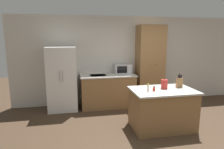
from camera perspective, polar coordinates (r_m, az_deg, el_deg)
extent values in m
plane|color=#423021|center=(4.47, 15.01, -16.36)|extent=(14.00, 14.00, 0.00)
cube|color=beige|center=(6.19, 6.11, 4.16)|extent=(7.20, 0.06, 2.60)
cube|color=white|center=(5.63, -14.05, -1.21)|extent=(0.79, 0.67, 1.74)
cylinder|color=silver|center=(5.26, -14.73, -0.53)|extent=(0.02, 0.02, 0.30)
cylinder|color=silver|center=(5.26, -13.86, -0.50)|extent=(0.02, 0.02, 0.30)
cube|color=olive|center=(5.80, -1.21, -4.79)|extent=(1.53, 0.68, 0.90)
cube|color=beige|center=(5.69, -1.23, -0.24)|extent=(1.57, 0.72, 0.03)
cube|color=#9EA0A3|center=(5.65, -3.97, -0.23)|extent=(0.44, 0.34, 0.01)
cube|color=olive|center=(6.08, 10.75, 2.66)|extent=(0.77, 0.52, 2.34)
sphere|color=black|center=(5.79, 10.92, 2.71)|extent=(0.02, 0.02, 0.02)
sphere|color=black|center=(5.86, 12.61, 2.74)|extent=(0.02, 0.02, 0.02)
cube|color=olive|center=(4.61, 14.09, -9.71)|extent=(1.31, 0.85, 0.85)
cube|color=beige|center=(4.47, 14.35, -4.41)|extent=(1.37, 0.91, 0.03)
cube|color=#B2B5B7|center=(5.90, 3.03, 1.69)|extent=(0.49, 0.36, 0.28)
cube|color=black|center=(5.71, 2.91, 1.38)|extent=(0.29, 0.01, 0.20)
cube|color=olive|center=(4.75, 18.68, -2.23)|extent=(0.13, 0.09, 0.21)
cylinder|color=black|center=(4.70, 18.39, -0.56)|extent=(0.02, 0.02, 0.08)
cylinder|color=black|center=(4.70, 18.65, -0.43)|extent=(0.02, 0.02, 0.10)
cylinder|color=black|center=(4.72, 18.76, -0.34)|extent=(0.02, 0.02, 0.11)
cylinder|color=black|center=(4.73, 19.01, -0.55)|extent=(0.02, 0.02, 0.07)
cylinder|color=black|center=(4.74, 19.22, -0.50)|extent=(0.02, 0.02, 0.08)
cylinder|color=beige|center=(4.22, 10.26, -3.93)|extent=(0.04, 0.04, 0.14)
cylinder|color=#E5DB4C|center=(4.20, 10.30, -2.79)|extent=(0.03, 0.03, 0.03)
cylinder|color=#337033|center=(4.38, 11.91, -3.96)|extent=(0.05, 0.05, 0.07)
cylinder|color=black|center=(4.37, 11.93, -3.45)|extent=(0.04, 0.04, 0.01)
cylinder|color=#B2281E|center=(4.29, 11.89, -4.25)|extent=(0.05, 0.05, 0.07)
cylinder|color=red|center=(4.28, 11.91, -3.73)|extent=(0.04, 0.04, 0.01)
cylinder|color=#B72D28|center=(4.54, 14.73, -2.68)|extent=(0.14, 0.14, 0.20)
sphere|color=#262628|center=(4.51, 14.80, -1.29)|extent=(0.02, 0.02, 0.02)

